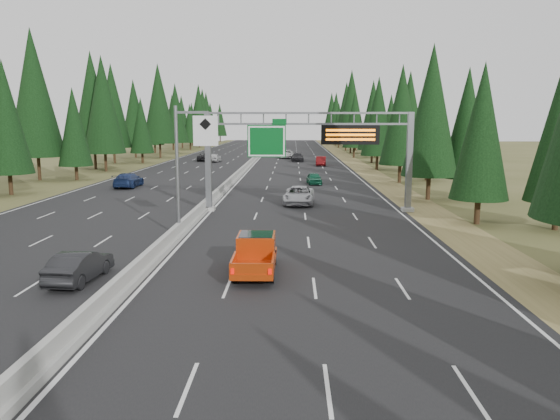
{
  "coord_description": "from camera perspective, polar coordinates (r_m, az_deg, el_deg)",
  "views": [
    {
      "loc": [
        7.04,
        -8.07,
        7.09
      ],
      "look_at": [
        6.39,
        20.0,
        2.57
      ],
      "focal_mm": 35.0,
      "sensor_mm": 36.0,
      "label": 1
    }
  ],
  "objects": [
    {
      "name": "red_pickup",
      "position": [
        26.05,
        -2.54,
        -4.32
      ],
      "size": [
        1.87,
        5.23,
        1.71
      ],
      "color": "black",
      "rests_on": "road"
    },
    {
      "name": "road",
      "position": [
        88.63,
        -3.24,
        4.58
      ],
      "size": [
        32.0,
        260.0,
        0.08
      ],
      "primitive_type": "cube",
      "color": "black",
      "rests_on": "ground"
    },
    {
      "name": "car_onc_near",
      "position": [
        25.98,
        -20.22,
        -5.5
      ],
      "size": [
        1.8,
        4.3,
        1.38
      ],
      "primitive_type": "imported",
      "rotation": [
        0.0,
        0.0,
        3.06
      ],
      "color": "black",
      "rests_on": "road"
    },
    {
      "name": "car_onc_blue",
      "position": [
        61.72,
        -15.56,
        3.04
      ],
      "size": [
        2.22,
        5.44,
        1.58
      ],
      "primitive_type": "imported",
      "rotation": [
        0.0,
        0.0,
        3.14
      ],
      "color": "navy",
      "rests_on": "road"
    },
    {
      "name": "tree_row_right",
      "position": [
        83.55,
        11.59,
        10.1
      ],
      "size": [
        11.96,
        242.65,
        18.98
      ],
      "color": "black",
      "rests_on": "ground"
    },
    {
      "name": "car_ahead_green",
      "position": [
        62.67,
        3.59,
        3.32
      ],
      "size": [
        1.82,
        3.94,
        1.31
      ],
      "primitive_type": "imported",
      "rotation": [
        0.0,
        0.0,
        0.07
      ],
      "color": "#125136",
      "rests_on": "road"
    },
    {
      "name": "shoulder_right",
      "position": [
        89.0,
        8.3,
        4.51
      ],
      "size": [
        3.6,
        260.0,
        0.06
      ],
      "primitive_type": "cube",
      "color": "olive",
      "rests_on": "ground"
    },
    {
      "name": "car_onc_far",
      "position": [
        101.18,
        -7.84,
        5.53
      ],
      "size": [
        2.81,
        5.55,
        1.5
      ],
      "primitive_type": "imported",
      "rotation": [
        0.0,
        0.0,
        3.2
      ],
      "color": "black",
      "rests_on": "road"
    },
    {
      "name": "car_onc_white",
      "position": [
        98.43,
        -6.83,
        5.45
      ],
      "size": [
        2.08,
        4.56,
        1.52
      ],
      "primitive_type": "imported",
      "rotation": [
        0.0,
        0.0,
        3.08
      ],
      "color": "silver",
      "rests_on": "road"
    },
    {
      "name": "car_ahead_dkred",
      "position": [
        89.61,
        4.3,
        5.12
      ],
      "size": [
        1.88,
        4.63,
        1.5
      ],
      "primitive_type": "imported",
      "rotation": [
        0.0,
        0.0,
        -0.07
      ],
      "color": "#630E10",
      "rests_on": "road"
    },
    {
      "name": "sign_gantry",
      "position": [
        43.03,
        3.85,
        6.71
      ],
      "size": [
        16.75,
        0.98,
        7.8
      ],
      "color": "slate",
      "rests_on": "road"
    },
    {
      "name": "shoulder_left",
      "position": [
        91.78,
        -14.42,
        4.46
      ],
      "size": [
        3.6,
        260.0,
        0.06
      ],
      "primitive_type": "cube",
      "color": "#4B4C23",
      "rests_on": "ground"
    },
    {
      "name": "tree_row_left",
      "position": [
        91.75,
        -17.4,
        10.01
      ],
      "size": [
        11.48,
        242.08,
        18.5
      ],
      "color": "black",
      "rests_on": "ground"
    },
    {
      "name": "car_ahead_white",
      "position": [
        108.04,
        0.68,
        5.86
      ],
      "size": [
        2.82,
        5.81,
        1.59
      ],
      "primitive_type": "imported",
      "rotation": [
        0.0,
        0.0,
        -0.03
      ],
      "color": "silver",
      "rests_on": "road"
    },
    {
      "name": "silver_minivan",
      "position": [
        47.31,
        1.99,
        1.55
      ],
      "size": [
        2.86,
        5.6,
        1.51
      ],
      "primitive_type": "imported",
      "rotation": [
        0.0,
        0.0,
        -0.07
      ],
      "color": "silver",
      "rests_on": "road"
    },
    {
      "name": "car_ahead_far",
      "position": [
        157.07,
        -0.5,
        6.89
      ],
      "size": [
        2.32,
        4.8,
        1.58
      ],
      "primitive_type": "imported",
      "rotation": [
        0.0,
        0.0,
        0.1
      ],
      "color": "black",
      "rests_on": "road"
    },
    {
      "name": "hov_sign_pole",
      "position": [
        33.74,
        -9.75,
        5.0
      ],
      "size": [
        2.8,
        0.5,
        8.0
      ],
      "color": "slate",
      "rests_on": "road"
    },
    {
      "name": "median_barrier",
      "position": [
        88.6,
        -3.24,
        4.82
      ],
      "size": [
        0.7,
        260.0,
        0.85
      ],
      "color": "gray",
      "rests_on": "road"
    },
    {
      "name": "car_ahead_dkgrey",
      "position": [
        99.22,
        1.82,
        5.54
      ],
      "size": [
        2.34,
        5.31,
        1.52
      ],
      "primitive_type": "imported",
      "rotation": [
        0.0,
        0.0,
        0.04
      ],
      "color": "black",
      "rests_on": "road"
    }
  ]
}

